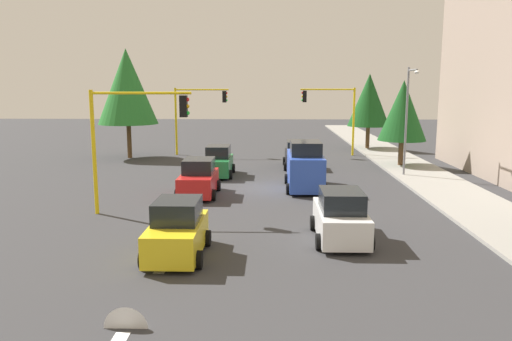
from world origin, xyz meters
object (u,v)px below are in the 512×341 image
object	(u,v)px
tree_opposite_side	(127,87)
delivery_van_blue	(305,167)
car_white	(341,217)
tree_roadside_far	(369,100)
car_yellow	(177,231)
traffic_signal_near_right	(132,127)
tree_roadside_mid	(403,111)
traffic_signal_far_left	(332,108)
street_lamp_curbside	(408,110)
car_black	(297,156)
car_red	(199,179)
traffic_signal_far_right	(197,108)
car_green	(218,162)

from	to	relation	value
tree_opposite_side	delivery_van_blue	bearing A→B (deg)	48.19
delivery_van_blue	car_white	xyz separation A→B (m)	(9.61, 0.71, -0.38)
tree_roadside_far	car_yellow	xyz separation A→B (m)	(29.70, -12.20, -3.65)
traffic_signal_near_right	tree_roadside_far	world-z (taller)	tree_roadside_far
tree_opposite_side	tree_roadside_mid	xyz separation A→B (m)	(4.00, 21.00, -1.69)
traffic_signal_far_left	street_lamp_curbside	xyz separation A→B (m)	(10.39, 3.50, 0.32)
traffic_signal_far_left	car_black	xyz separation A→B (m)	(6.67, -3.28, -3.13)
traffic_signal_near_right	car_white	world-z (taller)	traffic_signal_near_right
traffic_signal_near_right	delivery_van_blue	xyz separation A→B (m)	(-5.93, 8.20, -2.74)
car_red	car_yellow	world-z (taller)	same
traffic_signal_near_right	car_white	bearing A→B (deg)	67.53
tree_roadside_mid	delivery_van_blue	bearing A→B (deg)	-42.89
traffic_signal_far_right	car_red	bearing A→B (deg)	8.41
delivery_van_blue	car_green	xyz separation A→B (m)	(-4.09, -5.39, -0.39)
tree_opposite_side	car_yellow	xyz separation A→B (m)	(23.70, 8.30, -4.88)
traffic_signal_far_right	street_lamp_curbside	size ratio (longest dim) A/B	0.81
car_yellow	tree_opposite_side	bearing A→B (deg)	-160.69
tree_roadside_far	tree_roadside_mid	bearing A→B (deg)	2.86
traffic_signal_far_left	car_red	world-z (taller)	traffic_signal_far_left
car_white	car_red	bearing A→B (deg)	-139.75
delivery_van_blue	car_yellow	distance (m)	12.74
traffic_signal_far_right	delivery_van_blue	size ratio (longest dim) A/B	1.18
tree_opposite_side	car_white	size ratio (longest dim) A/B	2.17
traffic_signal_near_right	car_white	distance (m)	10.13
tree_opposite_side	tree_roadside_far	world-z (taller)	tree_opposite_side
street_lamp_curbside	car_green	world-z (taller)	street_lamp_curbside
car_green	car_yellow	distance (m)	15.72
car_black	car_yellow	world-z (taller)	same
traffic_signal_far_left	delivery_van_blue	size ratio (longest dim) A/B	1.19
tree_roadside_far	car_black	distance (m)	13.31
car_red	tree_roadside_mid	bearing A→B (deg)	126.72
traffic_signal_far_right	car_green	size ratio (longest dim) A/B	1.44
tree_roadside_far	traffic_signal_near_right	bearing A→B (deg)	-32.34
delivery_van_blue	car_red	bearing A→B (deg)	-72.19
delivery_van_blue	tree_opposite_side	bearing A→B (deg)	-131.81
tree_opposite_side	car_yellow	bearing A→B (deg)	19.31
delivery_van_blue	car_red	size ratio (longest dim) A/B	1.22
car_white	car_green	size ratio (longest dim) A/B	1.03
traffic_signal_far_right	car_green	world-z (taller)	traffic_signal_far_right
car_white	car_black	xyz separation A→B (m)	(-17.01, -0.79, -0.00)
delivery_van_blue	car_white	bearing A→B (deg)	4.22
tree_roadside_far	traffic_signal_far_right	bearing A→B (deg)	-75.25
tree_roadside_mid	car_red	size ratio (longest dim) A/B	1.59
traffic_signal_near_right	traffic_signal_far_right	distance (m)	20.00
traffic_signal_far_left	car_yellow	xyz separation A→B (m)	(25.70, -8.40, -3.13)
tree_opposite_side	delivery_van_blue	size ratio (longest dim) A/B	1.83
car_white	tree_roadside_mid	bearing A→B (deg)	158.99
traffic_signal_far_left	tree_roadside_far	size ratio (longest dim) A/B	0.82
traffic_signal_near_right	street_lamp_curbside	xyz separation A→B (m)	(-9.61, 14.90, 0.33)
car_green	car_yellow	xyz separation A→B (m)	(15.72, 0.20, -0.00)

